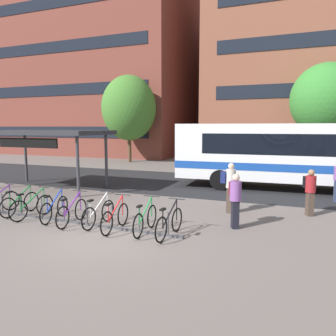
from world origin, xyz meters
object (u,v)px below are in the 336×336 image
street_tree_1 (327,100)px  city_bus (301,154)px  parked_bicycle_white_6 (99,214)px  commuter_navy_pack_1 (230,184)px  parked_bicycle_red_7 (115,218)px  parked_bicycle_green_8 (145,220)px  commuter_maroon_pack_2 (235,197)px  parked_bicycle_blue_4 (55,209)px  parked_bicycle_green_2 (20,204)px  parked_bicycle_black_9 (169,223)px  street_tree_2 (129,108)px  parked_bicycle_purple_5 (72,212)px  transit_shelter (47,134)px  parked_bicycle_green_3 (32,207)px  commuter_black_pack_3 (310,189)px

street_tree_1 → city_bus: bearing=-100.5°
parked_bicycle_white_6 → street_tree_1: 19.65m
city_bus → commuter_navy_pack_1: size_ratio=6.75×
parked_bicycle_red_7 → parked_bicycle_green_8: (0.92, 0.13, 0.00)m
city_bus → street_tree_1: 9.89m
parked_bicycle_green_8 → street_tree_1: bearing=-21.0°
parked_bicycle_white_6 → commuter_maroon_pack_2: commuter_maroon_pack_2 is taller
parked_bicycle_blue_4 → street_tree_1: bearing=-38.2°
parked_bicycle_green_2 → parked_bicycle_blue_4: (1.62, -0.14, 0.00)m
city_bus → commuter_navy_pack_1: (-2.43, -5.33, -0.74)m
commuter_maroon_pack_2 → parked_bicycle_black_9: bearing=-70.0°
parked_bicycle_blue_4 → commuter_maroon_pack_2: commuter_maroon_pack_2 is taller
parked_bicycle_blue_4 → parked_bicycle_green_8: (3.31, -0.07, 0.00)m
parked_bicycle_red_7 → street_tree_2: bearing=24.0°
parked_bicycle_white_6 → commuter_navy_pack_1: size_ratio=0.96×
parked_bicycle_blue_4 → parked_bicycle_purple_5: same height
parked_bicycle_green_2 → parked_bicycle_red_7: (4.01, -0.34, 0.00)m
parked_bicycle_green_2 → parked_bicycle_green_8: 4.94m
parked_bicycle_green_2 → street_tree_1: bearing=-30.5°
city_bus → street_tree_2: (-13.69, 8.48, 2.88)m
parked_bicycle_white_6 → transit_shelter: (-5.70, 4.32, 2.31)m
commuter_navy_pack_1 → commuter_maroon_pack_2: size_ratio=1.08×
parked_bicycle_green_8 → parked_bicycle_green_3: bearing=87.8°
parked_bicycle_blue_4 → street_tree_1: 20.38m
city_bus → parked_bicycle_red_7: city_bus is taller
parked_bicycle_green_8 → parked_bicycle_purple_5: bearing=89.9°
commuter_navy_pack_1 → parked_bicycle_purple_5: bearing=-142.7°
parked_bicycle_blue_4 → commuter_black_pack_3: commuter_black_pack_3 is taller
parked_bicycle_green_2 → transit_shelter: 5.36m
parked_bicycle_green_2 → transit_shelter: size_ratio=0.28×
parked_bicycle_purple_5 → commuter_maroon_pack_2: (4.83, 1.48, 0.58)m
parked_bicycle_red_7 → street_tree_1: (6.93, 17.73, 4.58)m
parked_bicycle_green_2 → transit_shelter: (-2.40, 4.20, 2.31)m
parked_bicycle_red_7 → street_tree_2: street_tree_2 is taller
commuter_maroon_pack_2 → parked_bicycle_red_7: bearing=-88.2°
parked_bicycle_black_9 → transit_shelter: size_ratio=0.28×
street_tree_2 → transit_shelter: bearing=-80.6°
parked_bicycle_green_8 → parked_bicycle_red_7: bearing=95.6°
parked_bicycle_green_2 → commuter_maroon_pack_2: bearing=-79.1°
parked_bicycle_white_6 → parked_bicycle_red_7: size_ratio=1.00×
parked_bicycle_blue_4 → parked_bicycle_red_7: 2.40m
parked_bicycle_green_3 → parked_bicycle_green_2: bearing=84.6°
parked_bicycle_green_2 → parked_bicycle_black_9: size_ratio=1.00×
parked_bicycle_purple_5 → commuter_maroon_pack_2: 5.09m
street_tree_1 → street_tree_2: 15.42m
parked_bicycle_purple_5 → commuter_navy_pack_1: (4.37, 3.16, 0.65)m
parked_bicycle_red_7 → street_tree_2: (-8.47, 17.00, 4.27)m
parked_bicycle_purple_5 → street_tree_2: (-6.90, 16.96, 4.27)m
parked_bicycle_green_2 → parked_bicycle_blue_4: same height
parked_bicycle_green_2 → parked_bicycle_white_6: same height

